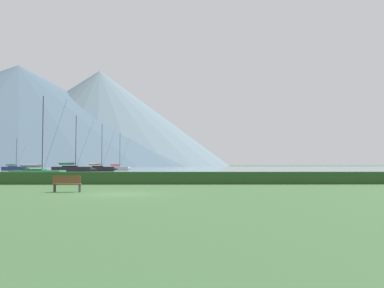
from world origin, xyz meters
name	(u,v)px	position (x,y,z in m)	size (l,w,h in m)	color
ground_plane	(119,194)	(0.00, 0.00, 0.00)	(1000.00, 1000.00, 0.00)	#385B33
harbor_water	(176,168)	(0.00, 137.00, 0.00)	(320.00, 246.00, 0.00)	gray
hedge_line	(141,178)	(0.00, 11.00, 0.49)	(80.00, 1.20, 0.97)	#284C23
sailboat_slip_0	(100,168)	(-15.37, 69.70, 0.63)	(7.57, 3.10, 10.46)	black
sailboat_slip_1	(118,168)	(-14.06, 87.10, 0.56)	(6.62, 2.00, 9.68)	#9E9EA3
sailboat_slip_2	(14,168)	(-40.38, 85.24, 0.56)	(6.85, 3.00, 8.27)	navy
sailboat_slip_4	(39,173)	(-12.82, 24.44, 0.56)	(6.71, 2.43, 9.23)	#236B38
sailboat_slip_8	(73,169)	(-17.25, 54.89, 0.68)	(8.21, 3.00, 10.59)	black
park_bench_near_path	(67,183)	(-3.17, 1.54, 0.53)	(1.58, 0.63, 0.95)	brown
distant_hill_west_ridge	(99,118)	(-64.37, 304.08, 37.81)	(206.58, 206.58, 75.62)	slate
distant_hill_central_peak	(17,115)	(-125.84, 297.41, 39.14)	(296.65, 296.65, 78.27)	#425666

